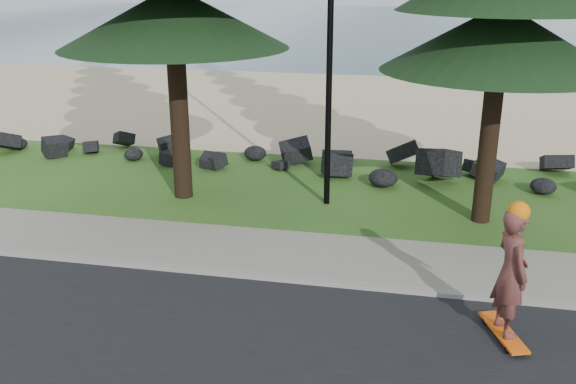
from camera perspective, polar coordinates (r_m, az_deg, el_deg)
name	(u,v)px	position (r m, az deg, el deg)	size (l,w,h in m)	color
ground	(303,260)	(12.36, 1.30, -6.10)	(160.00, 160.00, 0.00)	#2A5219
kerb	(294,279)	(11.55, 0.50, -7.78)	(160.00, 0.20, 0.10)	gray
sidewalk	(304,254)	(12.52, 1.47, -5.55)	(160.00, 2.00, 0.08)	gray
beach_sand	(367,106)	(26.10, 7.03, 7.60)	(160.00, 15.00, 0.01)	#D3B28C
ocean	(400,26)	(62.23, 9.96, 14.37)	(160.00, 58.00, 0.01)	#304F5C
seawall_boulders	(339,173)	(17.52, 4.56, 1.72)	(60.00, 2.40, 1.10)	black
lamp_post	(330,24)	(14.35, 3.78, 14.66)	(0.25, 0.14, 8.14)	black
skateboarder	(511,273)	(9.98, 19.20, -6.81)	(0.68, 1.21, 2.20)	#F35C0E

